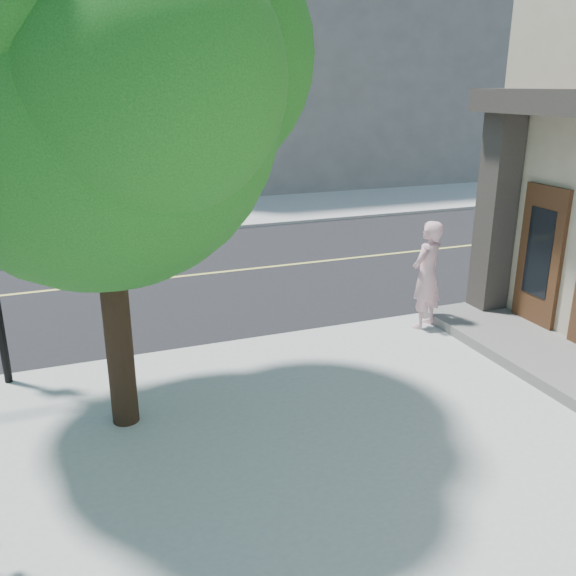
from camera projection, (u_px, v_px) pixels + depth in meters
name	position (u px, v px, depth m)	size (l,w,h in m)	color
sidewalk_ne	(282.00, 170.00, 32.95)	(29.00, 25.00, 0.12)	#A5A5A2
filler_ne	(288.00, 31.00, 31.32)	(18.00, 16.00, 14.00)	slate
man_on_phone	(427.00, 275.00, 11.22)	(0.74, 0.49, 2.04)	#DBA5AD
street_tree	(103.00, 59.00, 6.87)	(5.41, 4.92, 7.18)	black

